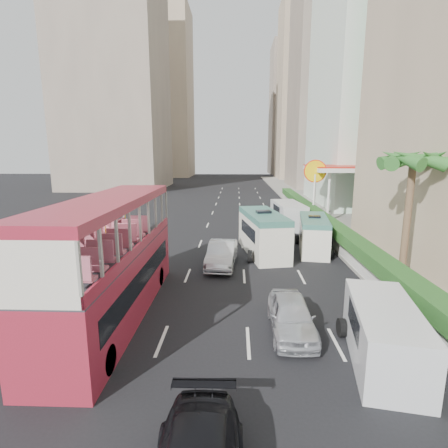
{
  "coord_description": "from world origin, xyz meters",
  "views": [
    {
      "loc": [
        -0.88,
        -13.69,
        6.83
      ],
      "look_at": [
        -1.5,
        4.0,
        3.2
      ],
      "focal_mm": 28.0,
      "sensor_mm": 36.0,
      "label": 1
    }
  ],
  "objects_px": {
    "minibus_near": "(263,233)",
    "shell_station": "(341,192)",
    "car_silver_lane_a": "(222,266)",
    "panel_van_near": "(384,334)",
    "van_asset": "(263,236)",
    "car_silver_lane_b": "(291,332)",
    "minibus_far": "(313,234)",
    "double_decker_bus": "(112,258)",
    "palm_tree": "(407,222)",
    "panel_van_far": "(288,215)"
  },
  "relations": [
    {
      "from": "minibus_far",
      "to": "panel_van_near",
      "type": "bearing_deg",
      "value": -84.14
    },
    {
      "from": "car_silver_lane_a",
      "to": "palm_tree",
      "type": "bearing_deg",
      "value": -12.23
    },
    {
      "from": "double_decker_bus",
      "to": "shell_station",
      "type": "height_order",
      "value": "shell_station"
    },
    {
      "from": "van_asset",
      "to": "minibus_far",
      "type": "bearing_deg",
      "value": -55.73
    },
    {
      "from": "panel_van_near",
      "to": "palm_tree",
      "type": "bearing_deg",
      "value": 71.79
    },
    {
      "from": "van_asset",
      "to": "minibus_far",
      "type": "relative_size",
      "value": 0.81
    },
    {
      "from": "van_asset",
      "to": "shell_station",
      "type": "height_order",
      "value": "shell_station"
    },
    {
      "from": "minibus_far",
      "to": "panel_van_near",
      "type": "relative_size",
      "value": 1.11
    },
    {
      "from": "minibus_near",
      "to": "panel_van_far",
      "type": "relative_size",
      "value": 1.13
    },
    {
      "from": "car_silver_lane_b",
      "to": "palm_tree",
      "type": "relative_size",
      "value": 0.64
    },
    {
      "from": "double_decker_bus",
      "to": "car_silver_lane_b",
      "type": "bearing_deg",
      "value": -9.3
    },
    {
      "from": "palm_tree",
      "to": "van_asset",
      "type": "bearing_deg",
      "value": 120.52
    },
    {
      "from": "minibus_near",
      "to": "panel_van_near",
      "type": "height_order",
      "value": "minibus_near"
    },
    {
      "from": "car_silver_lane_a",
      "to": "minibus_far",
      "type": "xyz_separation_m",
      "value": [
        6.31,
        3.62,
        1.2
      ]
    },
    {
      "from": "panel_van_far",
      "to": "panel_van_near",
      "type": "bearing_deg",
      "value": -95.77
    },
    {
      "from": "minibus_near",
      "to": "palm_tree",
      "type": "distance_m",
      "value": 9.06
    },
    {
      "from": "double_decker_bus",
      "to": "panel_van_far",
      "type": "relative_size",
      "value": 1.95
    },
    {
      "from": "minibus_near",
      "to": "minibus_far",
      "type": "relative_size",
      "value": 1.18
    },
    {
      "from": "van_asset",
      "to": "palm_tree",
      "type": "xyz_separation_m",
      "value": [
        6.43,
        -10.9,
        3.38
      ]
    },
    {
      "from": "van_asset",
      "to": "minibus_far",
      "type": "xyz_separation_m",
      "value": [
        3.2,
        -4.51,
        1.2
      ]
    },
    {
      "from": "minibus_near",
      "to": "palm_tree",
      "type": "height_order",
      "value": "palm_tree"
    },
    {
      "from": "minibus_near",
      "to": "car_silver_lane_b",
      "type": "bearing_deg",
      "value": -98.94
    },
    {
      "from": "minibus_near",
      "to": "palm_tree",
      "type": "xyz_separation_m",
      "value": [
        6.82,
        -5.63,
        1.96
      ]
    },
    {
      "from": "minibus_far",
      "to": "minibus_near",
      "type": "bearing_deg",
      "value": -159.77
    },
    {
      "from": "car_silver_lane_b",
      "to": "shell_station",
      "type": "bearing_deg",
      "value": 70.45
    },
    {
      "from": "minibus_near",
      "to": "panel_van_near",
      "type": "distance_m",
      "value": 12.98
    },
    {
      "from": "minibus_near",
      "to": "shell_station",
      "type": "height_order",
      "value": "shell_station"
    },
    {
      "from": "panel_van_near",
      "to": "double_decker_bus",
      "type": "bearing_deg",
      "value": 173.69
    },
    {
      "from": "double_decker_bus",
      "to": "panel_van_far",
      "type": "height_order",
      "value": "double_decker_bus"
    },
    {
      "from": "car_silver_lane_a",
      "to": "panel_van_near",
      "type": "bearing_deg",
      "value": -55.52
    },
    {
      "from": "panel_van_far",
      "to": "palm_tree",
      "type": "relative_size",
      "value": 0.88
    },
    {
      "from": "minibus_near",
      "to": "shell_station",
      "type": "bearing_deg",
      "value": 45.46
    },
    {
      "from": "double_decker_bus",
      "to": "minibus_far",
      "type": "height_order",
      "value": "double_decker_bus"
    },
    {
      "from": "car_silver_lane_b",
      "to": "shell_station",
      "type": "distance_m",
      "value": 25.86
    },
    {
      "from": "car_silver_lane_a",
      "to": "van_asset",
      "type": "distance_m",
      "value": 8.7
    },
    {
      "from": "minibus_far",
      "to": "panel_van_near",
      "type": "xyz_separation_m",
      "value": [
        -0.56,
        -13.38,
        -0.23
      ]
    },
    {
      "from": "double_decker_bus",
      "to": "van_asset",
      "type": "bearing_deg",
      "value": 63.68
    },
    {
      "from": "minibus_near",
      "to": "minibus_far",
      "type": "distance_m",
      "value": 3.68
    },
    {
      "from": "panel_van_near",
      "to": "panel_van_far",
      "type": "xyz_separation_m",
      "value": [
        -0.03,
        21.52,
        0.16
      ]
    },
    {
      "from": "panel_van_far",
      "to": "shell_station",
      "type": "relative_size",
      "value": 0.7
    },
    {
      "from": "car_silver_lane_b",
      "to": "van_asset",
      "type": "distance_m",
      "value": 16.1
    },
    {
      "from": "van_asset",
      "to": "shell_station",
      "type": "xyz_separation_m",
      "value": [
        8.63,
        8.1,
        2.75
      ]
    },
    {
      "from": "car_silver_lane_a",
      "to": "panel_van_near",
      "type": "xyz_separation_m",
      "value": [
        5.74,
        -9.75,
        0.97
      ]
    },
    {
      "from": "panel_van_near",
      "to": "panel_van_far",
      "type": "distance_m",
      "value": 21.52
    },
    {
      "from": "double_decker_bus",
      "to": "minibus_near",
      "type": "height_order",
      "value": "double_decker_bus"
    },
    {
      "from": "car_silver_lane_a",
      "to": "van_asset",
      "type": "bearing_deg",
      "value": 73.1
    },
    {
      "from": "panel_van_near",
      "to": "van_asset",
      "type": "bearing_deg",
      "value": 108.67
    },
    {
      "from": "minibus_far",
      "to": "palm_tree",
      "type": "distance_m",
      "value": 7.49
    },
    {
      "from": "double_decker_bus",
      "to": "car_silver_lane_b",
      "type": "relative_size",
      "value": 2.7
    },
    {
      "from": "car_silver_lane_b",
      "to": "minibus_far",
      "type": "height_order",
      "value": "minibus_far"
    }
  ]
}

